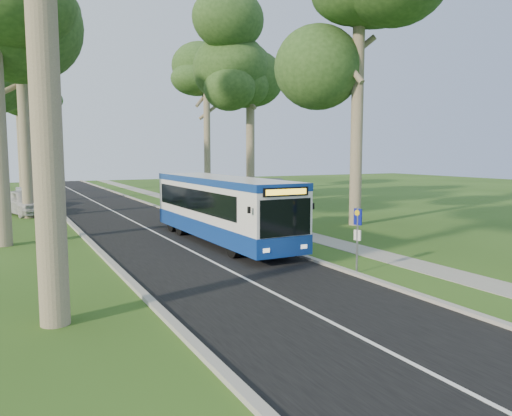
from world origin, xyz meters
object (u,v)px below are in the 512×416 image
at_px(bus, 222,209).
at_px(litter_bin, 254,219).
at_px(bus_shelter, 274,195).
at_px(car_white, 25,202).
at_px(car_silver, 28,197).
at_px(bus_stop_sign, 357,232).

height_order(bus, litter_bin, bus).
bearing_deg(bus_shelter, car_white, 153.83).
height_order(bus, car_silver, bus).
bearing_deg(bus_shelter, car_silver, 144.65).
bearing_deg(bus, litter_bin, 41.30).
relative_size(bus, car_silver, 2.49).
bearing_deg(bus_stop_sign, bus_shelter, 63.77).
relative_size(litter_bin, car_white, 0.22).
height_order(bus, bus_stop_sign, bus).
bearing_deg(bus_stop_sign, bus, 88.35).
xyz_separation_m(bus, bus_shelter, (3.65, 1.55, 0.35)).
xyz_separation_m(litter_bin, car_white, (-10.75, 12.56, 0.31)).
distance_m(litter_bin, car_white, 16.54).
height_order(bus_shelter, car_silver, bus_shelter).
relative_size(bus_shelter, litter_bin, 3.30).
relative_size(bus, litter_bin, 10.56).
relative_size(bus_shelter, car_white, 0.71).
bearing_deg(bus_shelter, litter_bin, 137.67).
bearing_deg(bus, car_silver, 108.68).
bearing_deg(bus, car_white, 115.55).
xyz_separation_m(bus_stop_sign, bus_shelter, (1.89, 9.21, 0.48)).
bearing_deg(bus_stop_sign, car_silver, 93.16).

